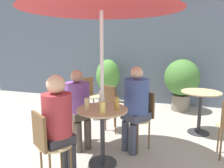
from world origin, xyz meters
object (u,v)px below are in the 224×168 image
(bistro_chair_1, at_px, (74,112))
(potted_plant_0, at_px, (108,80))
(bistro_chair_0, at_px, (142,114))
(cafe_table_near, at_px, (102,124))
(seated_person_1, at_px, (78,102))
(bistro_chair_2, at_px, (48,141))
(beer_glass_2, at_px, (102,99))
(potted_plant_1, at_px, (182,80))
(beer_glass_0, at_px, (102,108))
(bistro_chair_5, at_px, (91,93))
(beer_glass_3, at_px, (87,104))
(cafe_table_far, at_px, (200,103))
(seated_person_2, at_px, (59,120))
(beer_glass_1, at_px, (117,104))
(seated_person_0, at_px, (135,102))
(bistro_chair_3, at_px, (112,103))

(bistro_chair_1, xyz_separation_m, potted_plant_0, (-0.27, 2.40, 0.10))
(potted_plant_0, bearing_deg, bistro_chair_0, -59.49)
(cafe_table_near, relative_size, seated_person_1, 0.63)
(bistro_chair_2, height_order, beer_glass_2, beer_glass_2)
(potted_plant_0, relative_size, potted_plant_1, 0.97)
(beer_glass_0, bearing_deg, bistro_chair_5, 117.39)
(beer_glass_3, bearing_deg, beer_glass_0, -24.19)
(beer_glass_0, bearing_deg, bistro_chair_0, 67.78)
(bistro_chair_1, height_order, potted_plant_0, potted_plant_0)
(cafe_table_near, height_order, beer_glass_0, beer_glass_0)
(bistro_chair_0, bearing_deg, cafe_table_far, 77.04)
(cafe_table_near, distance_m, bistro_chair_0, 0.74)
(cafe_table_far, distance_m, bistro_chair_1, 2.18)
(bistro_chair_5, distance_m, beer_glass_2, 1.74)
(beer_glass_2, height_order, beer_glass_3, beer_glass_2)
(cafe_table_near, xyz_separation_m, beer_glass_3, (-0.18, -0.07, 0.27))
(cafe_table_near, xyz_separation_m, bistro_chair_1, (-0.62, 0.40, -0.02))
(seated_person_1, relative_size, potted_plant_1, 0.98)
(bistro_chair_1, xyz_separation_m, bistro_chair_5, (-0.28, 1.29, 0.00))
(seated_person_2, distance_m, beer_glass_1, 0.73)
(seated_person_1, distance_m, beer_glass_2, 0.47)
(bistro_chair_5, bearing_deg, cafe_table_far, -73.80)
(bistro_chair_0, relative_size, seated_person_0, 0.68)
(bistro_chair_0, bearing_deg, potted_plant_1, 108.53)
(beer_glass_3, bearing_deg, potted_plant_0, 103.86)
(bistro_chair_3, bearing_deg, cafe_table_far, -139.21)
(beer_glass_0, relative_size, potted_plant_0, 0.12)
(cafe_table_near, relative_size, beer_glass_3, 5.34)
(cafe_table_far, height_order, beer_glass_3, beer_glass_3)
(cafe_table_near, xyz_separation_m, bistro_chair_3, (-0.21, 1.05, -0.02))
(potted_plant_1, bearing_deg, bistro_chair_3, -123.57)
(seated_person_2, bearing_deg, bistro_chair_3, -61.46)
(seated_person_1, bearing_deg, seated_person_0, -44.92)
(cafe_table_near, relative_size, potted_plant_0, 0.64)
(bistro_chair_3, relative_size, seated_person_0, 0.68)
(seated_person_0, bearing_deg, bistro_chair_0, 90.00)
(bistro_chair_5, xyz_separation_m, beer_glass_3, (0.72, -1.75, 0.29))
(bistro_chair_1, xyz_separation_m, beer_glass_0, (0.69, -0.58, 0.29))
(seated_person_0, bearing_deg, seated_person_2, -90.00)
(bistro_chair_3, bearing_deg, beer_glass_3, 116.43)
(bistro_chair_2, xyz_separation_m, potted_plant_1, (1.34, 3.41, 0.20))
(bistro_chair_3, bearing_deg, seated_person_1, 93.20)
(bistro_chair_2, bearing_deg, beer_glass_3, -78.71)
(seated_person_1, distance_m, potted_plant_0, 2.51)
(bistro_chair_5, distance_m, potted_plant_0, 1.12)
(beer_glass_0, distance_m, beer_glass_2, 0.39)
(beer_glass_1, relative_size, beer_glass_3, 1.18)
(bistro_chair_0, distance_m, beer_glass_0, 0.91)
(bistro_chair_0, bearing_deg, seated_person_1, -129.03)
(potted_plant_0, bearing_deg, beer_glass_2, -72.64)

